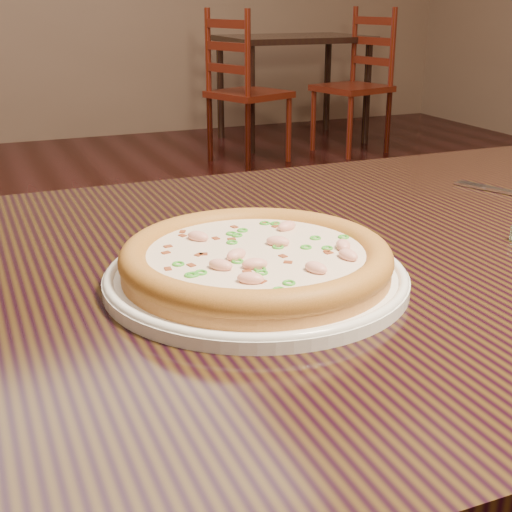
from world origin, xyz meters
name	(u,v)px	position (x,y,z in m)	size (l,w,h in m)	color
hero_table	(334,332)	(-0.10, -0.35, 0.65)	(1.20, 0.80, 0.75)	black
plate	(256,276)	(-0.22, -0.40, 0.76)	(0.30, 0.30, 0.02)	white
pizza	(256,259)	(-0.22, -0.40, 0.78)	(0.27, 0.27, 0.03)	#BB8249
bg_table_right	(293,50)	(1.83, 3.78, 0.65)	(1.00, 0.70, 0.75)	black
chair_c	(243,94)	(1.22, 3.23, 0.44)	(0.54, 0.54, 0.95)	#551904
chair_d	(358,86)	(2.09, 3.28, 0.44)	(0.51, 0.51, 0.95)	#551904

